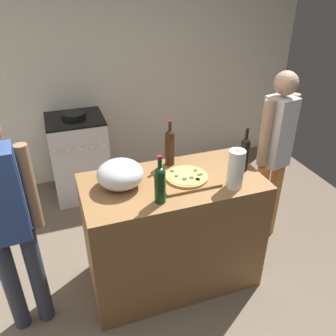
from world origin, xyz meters
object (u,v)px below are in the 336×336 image
Objects in this scene: stove at (80,156)px; person_in_stripes at (7,219)px; mixing_bowl at (120,174)px; wine_bottle_dark at (160,183)px; paper_towel_roll at (236,169)px; pizza at (187,177)px; person_in_red at (274,152)px; wine_bottle_green at (245,153)px; wine_bottle_clear at (170,146)px.

person_in_stripes is at bearing -109.55° from stove.
mixing_bowl is 0.33m from wine_bottle_dark.
wine_bottle_dark is (-0.53, -0.00, 0.00)m from paper_towel_roll.
pizza is at bearing -9.69° from mixing_bowl.
person_in_red is (0.62, 0.42, -0.18)m from paper_towel_roll.
person_in_red reaches higher than paper_towel_roll.
wine_bottle_dark reaches higher than paper_towel_roll.
wine_bottle_green is 0.21× the size of person_in_stripes.
wine_bottle_clear reaches higher than pizza.
wine_bottle_green reaches higher than wine_bottle_dark.
person_in_stripes reaches higher than wine_bottle_clear.
person_in_red is (1.51, -1.32, 0.43)m from stove.
paper_towel_roll is 0.30× the size of stove.
paper_towel_roll is 1.47m from person_in_stripes.
person_in_stripes reaches higher than pizza.
mixing_bowl is 1.37m from person_in_red.
person_in_red is at bearing 20.16° from wine_bottle_dark.
wine_bottle_green is at bearing 0.15° from pizza.
wine_bottle_dark reaches higher than stove.
mixing_bowl is at bearing 8.94° from person_in_stripes.
stove is 0.60× the size of person_in_red.
person_in_red is (2.08, 0.28, -0.03)m from person_in_stripes.
mixing_bowl is 0.20× the size of person_in_stripes.
wine_bottle_clear is (0.42, 0.19, 0.06)m from mixing_bowl.
pizza is 0.32× the size of stove.
paper_towel_roll is at bearing -145.78° from person_in_red.
wine_bottle_clear is 1.55m from stove.
wine_bottle_green is 0.94× the size of wine_bottle_clear.
wine_bottle_green is 1.01× the size of wine_bottle_dark.
person_in_red reaches higher than wine_bottle_dark.
wine_bottle_dark is 0.95m from person_in_stripes.
wine_bottle_green is 0.73m from wine_bottle_dark.
stove is at bearing 124.41° from wine_bottle_green.
wine_bottle_clear is at bearing -65.71° from stove.
mixing_bowl is 0.34× the size of stove.
paper_towel_roll is 2.05m from stove.
paper_towel_roll is at bearing -33.68° from pizza.
wine_bottle_clear is (-0.03, 0.26, 0.12)m from pizza.
person_in_red is (0.90, 0.24, -0.07)m from pizza.
person_in_stripes is 1.01× the size of person_in_red.
mixing_bowl is 0.20× the size of person_in_red.
person_in_red is (1.15, 0.42, -0.18)m from wine_bottle_dark.
mixing_bowl is at bearing -173.15° from person_in_red.
paper_towel_roll is (0.73, -0.26, 0.04)m from mixing_bowl.
person_in_red is (1.35, 0.16, -0.14)m from mixing_bowl.
person_in_red is at bearing 34.22° from paper_towel_roll.
wine_bottle_clear is at bearing 97.24° from pizza.
pizza is 0.29m from wine_bottle_clear.
person_in_stripes reaches higher than paper_towel_roll.
wine_bottle_dark is at bearing -144.54° from pizza.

